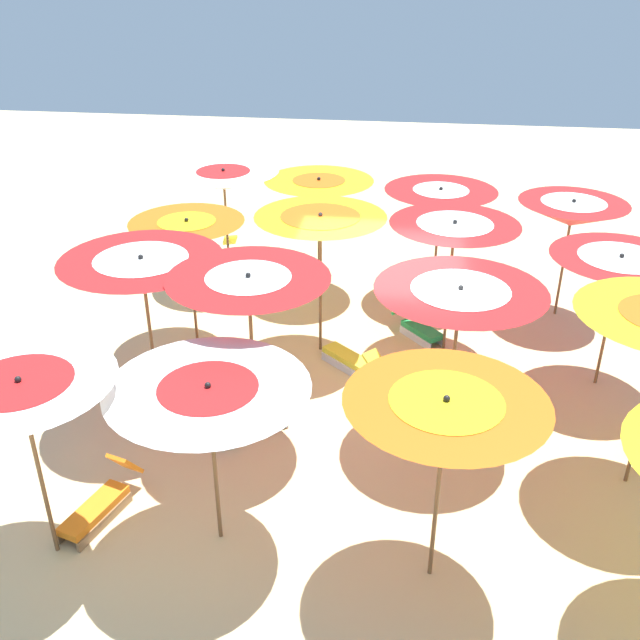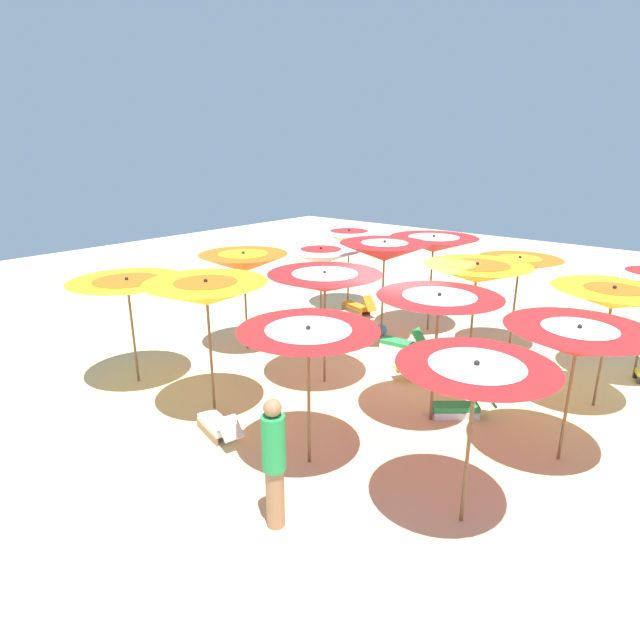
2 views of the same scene
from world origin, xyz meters
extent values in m
cube|color=beige|center=(0.00, 0.00, -0.02)|extent=(38.71, 38.71, 0.04)
cylinder|color=brown|center=(3.93, 3.64, 1.01)|extent=(0.05, 0.05, 2.02)
cone|color=yellow|center=(3.93, 3.64, 2.02)|extent=(2.27, 2.27, 0.31)
cone|color=orange|center=(3.93, 3.64, 2.10)|extent=(1.31, 1.31, 0.18)
sphere|color=black|center=(3.93, 3.64, 2.21)|extent=(0.07, 0.07, 0.07)
cylinder|color=brown|center=(1.64, 3.47, 1.14)|extent=(0.05, 0.05, 2.27)
cone|color=yellow|center=(1.64, 3.47, 2.27)|extent=(2.13, 2.13, 0.41)
cone|color=orange|center=(1.64, 3.47, 2.38)|extent=(1.10, 1.10, 0.21)
sphere|color=black|center=(1.64, 3.47, 2.51)|extent=(0.07, 0.07, 0.07)
cylinder|color=brown|center=(-0.78, 3.55, 0.99)|extent=(0.05, 0.05, 1.99)
cone|color=red|center=(-0.78, 3.55, 1.99)|extent=(2.08, 2.08, 0.41)
cone|color=white|center=(-0.78, 3.55, 2.07)|extent=(1.26, 1.26, 0.25)
sphere|color=black|center=(-0.78, 3.55, 2.22)|extent=(0.07, 0.07, 0.07)
cylinder|color=brown|center=(-3.20, 3.28, 1.00)|extent=(0.05, 0.05, 2.00)
cone|color=red|center=(-3.20, 3.28, 2.00)|extent=(1.93, 1.93, 0.44)
cone|color=white|center=(-3.20, 3.28, 2.10)|extent=(1.14, 1.14, 0.26)
sphere|color=black|center=(-3.20, 3.28, 2.25)|extent=(0.07, 0.07, 0.07)
cylinder|color=brown|center=(3.57, 0.89, 1.06)|extent=(0.05, 0.05, 2.12)
cone|color=orange|center=(3.57, 0.89, 2.12)|extent=(2.06, 2.06, 0.43)
cone|color=yellow|center=(3.57, 0.89, 2.22)|extent=(1.14, 1.14, 0.24)
sphere|color=black|center=(3.57, 0.89, 2.36)|extent=(0.07, 0.07, 0.07)
cylinder|color=brown|center=(0.92, 1.13, 1.07)|extent=(0.05, 0.05, 2.13)
cone|color=red|center=(0.92, 1.13, 2.13)|extent=(2.27, 2.27, 0.37)
cone|color=white|center=(0.92, 1.13, 2.22)|extent=(1.30, 1.30, 0.21)
sphere|color=black|center=(0.92, 1.13, 2.35)|extent=(0.07, 0.07, 0.07)
cylinder|color=brown|center=(-1.57, 1.14, 1.08)|extent=(0.05, 0.05, 2.16)
cone|color=red|center=(-1.57, 1.14, 2.16)|extent=(2.11, 2.11, 0.31)
cone|color=white|center=(-1.57, 1.14, 2.23)|extent=(1.24, 1.24, 0.18)
sphere|color=black|center=(-1.57, 1.14, 2.34)|extent=(0.07, 0.07, 0.07)
cylinder|color=brown|center=(-3.73, 0.96, 0.98)|extent=(0.05, 0.05, 1.96)
cone|color=red|center=(-3.73, 0.96, 1.96)|extent=(2.13, 2.13, 0.44)
cone|color=white|center=(-3.73, 0.96, 2.08)|extent=(1.06, 1.06, 0.22)
sphere|color=black|center=(-3.73, 0.96, 2.21)|extent=(0.07, 0.07, 0.07)
cylinder|color=brown|center=(3.32, -1.60, 0.96)|extent=(0.05, 0.05, 1.92)
cone|color=white|center=(3.32, -1.60, 1.92)|extent=(2.22, 2.22, 0.40)
cone|color=red|center=(3.32, -1.60, 2.03)|extent=(1.09, 1.09, 0.20)
sphere|color=black|center=(3.32, -1.60, 2.15)|extent=(0.07, 0.07, 0.07)
cylinder|color=brown|center=(1.33, -1.59, 1.15)|extent=(0.05, 0.05, 2.29)
cone|color=red|center=(1.33, -1.59, 2.29)|extent=(2.14, 2.14, 0.44)
cone|color=white|center=(1.33, -1.59, 2.40)|extent=(1.12, 1.12, 0.23)
sphere|color=black|center=(1.33, -1.59, 2.54)|extent=(0.07, 0.07, 0.07)
cylinder|color=brown|center=(-1.26, -1.00, 1.13)|extent=(0.05, 0.05, 2.26)
cone|color=yellow|center=(-1.26, -1.00, 2.26)|extent=(2.14, 2.14, 0.37)
cone|color=orange|center=(-1.26, -1.00, 2.34)|extent=(1.29, 1.29, 0.22)
sphere|color=black|center=(-1.26, -1.00, 2.47)|extent=(0.07, 0.07, 0.07)
cylinder|color=brown|center=(-3.68, -1.35, 1.06)|extent=(0.05, 0.05, 2.11)
cone|color=yellow|center=(-3.68, -1.35, 2.11)|extent=(2.10, 2.10, 0.37)
cone|color=orange|center=(-3.68, -1.35, 2.21)|extent=(1.01, 1.01, 0.18)
sphere|color=black|center=(-3.68, -1.35, 2.33)|extent=(0.07, 0.07, 0.07)
cylinder|color=brown|center=(3.80, -3.44, 1.07)|extent=(0.05, 0.05, 2.14)
cone|color=white|center=(3.80, -3.44, 2.14)|extent=(1.99, 1.99, 0.39)
cone|color=red|center=(3.80, -3.44, 2.23)|extent=(1.11, 1.11, 0.22)
sphere|color=black|center=(3.80, -3.44, 2.37)|extent=(0.07, 0.07, 0.07)
cylinder|color=brown|center=(0.90, -3.18, 1.15)|extent=(0.05, 0.05, 2.30)
cone|color=red|center=(0.90, -3.18, 2.30)|extent=(2.25, 2.25, 0.39)
cone|color=white|center=(0.90, -3.18, 2.39)|extent=(1.29, 1.29, 0.22)
sphere|color=black|center=(0.90, -3.18, 2.52)|extent=(0.07, 0.07, 0.07)
cylinder|color=brown|center=(-1.31, -3.24, 1.04)|extent=(0.05, 0.05, 2.08)
cone|color=orange|center=(-1.31, -3.24, 2.08)|extent=(1.92, 1.92, 0.30)
cone|color=yellow|center=(-1.31, -3.24, 2.16)|extent=(0.96, 0.96, 0.15)
sphere|color=black|center=(-1.31, -3.24, 2.26)|extent=(0.07, 0.07, 0.07)
cube|color=silver|center=(-0.62, -0.57, 0.07)|extent=(0.66, 0.74, 0.14)
cube|color=silver|center=(-0.84, -0.37, 0.07)|extent=(0.66, 0.74, 0.14)
cube|color=yellow|center=(-0.73, -0.47, 0.19)|extent=(0.85, 0.91, 0.10)
cube|color=yellow|center=(-0.30, 0.02, 0.37)|extent=(0.47, 0.48, 0.31)
cube|color=silver|center=(0.69, -1.21, 0.07)|extent=(0.82, 0.11, 0.14)
cube|color=silver|center=(0.72, -1.57, 0.07)|extent=(0.82, 0.11, 0.14)
cube|color=green|center=(0.70, -1.39, 0.19)|extent=(0.85, 0.43, 0.10)
cube|color=green|center=(0.17, -1.44, 0.43)|extent=(0.32, 0.38, 0.40)
cube|color=silver|center=(-1.95, 0.86, 0.07)|extent=(0.65, 0.57, 0.14)
cube|color=silver|center=(-1.76, 0.63, 0.07)|extent=(0.65, 0.57, 0.14)
cube|color=green|center=(-1.86, 0.75, 0.19)|extent=(0.82, 0.77, 0.10)
cube|color=green|center=(-2.28, 0.39, 0.42)|extent=(0.44, 0.43, 0.39)
cube|color=olive|center=(3.34, -3.03, 0.07)|extent=(0.95, 0.32, 0.14)
cube|color=olive|center=(3.25, -3.32, 0.07)|extent=(0.95, 0.32, 0.14)
cube|color=orange|center=(3.30, -3.18, 0.19)|extent=(1.03, 0.58, 0.10)
cube|color=orange|center=(2.69, -2.99, 0.43)|extent=(0.41, 0.39, 0.41)
cube|color=olive|center=(1.05, 4.10, 0.07)|extent=(0.81, 0.25, 0.14)
cube|color=olive|center=(0.97, 3.78, 0.07)|extent=(0.81, 0.25, 0.14)
cube|color=white|center=(1.01, 3.94, 0.19)|extent=(0.88, 0.54, 0.10)
cube|color=white|center=(0.45, 4.09, 0.37)|extent=(0.44, 0.42, 0.29)
cylinder|color=#A3704C|center=(-1.40, 4.91, 0.42)|extent=(0.24, 0.24, 0.84)
cylinder|color=green|center=(-1.40, 4.91, 1.21)|extent=(0.30, 0.30, 0.74)
sphere|color=#A3704C|center=(-1.40, 4.91, 1.70)|extent=(0.23, 0.23, 0.23)
sphere|color=#337FE5|center=(1.58, -1.96, 0.15)|extent=(0.31, 0.31, 0.31)
camera|label=1|loc=(9.52, 0.44, 6.32)|focal=40.31mm
camera|label=2|loc=(-5.48, 8.85, 4.69)|focal=29.41mm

